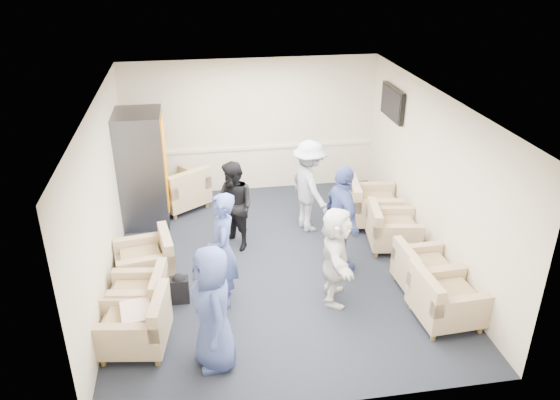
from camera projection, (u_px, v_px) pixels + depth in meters
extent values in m
plane|color=black|center=(275.00, 264.00, 8.79)|extent=(6.00, 6.00, 0.00)
plane|color=white|center=(274.00, 100.00, 7.62)|extent=(6.00, 6.00, 0.00)
cube|color=beige|center=(252.00, 126.00, 10.88)|extent=(5.00, 0.02, 2.70)
cube|color=beige|center=(320.00, 307.00, 5.54)|extent=(5.00, 0.02, 2.70)
cube|color=beige|center=(103.00, 199.00, 7.84)|extent=(0.02, 6.00, 2.70)
cube|color=beige|center=(432.00, 177.00, 8.57)|extent=(0.02, 6.00, 2.70)
cube|color=white|center=(252.00, 148.00, 11.05)|extent=(4.98, 0.04, 0.06)
cube|color=black|center=(392.00, 103.00, 9.86)|extent=(0.07, 1.00, 0.58)
cube|color=black|center=(391.00, 103.00, 9.86)|extent=(0.01, 0.92, 0.50)
cube|color=#4A4A51|center=(394.00, 111.00, 9.93)|extent=(0.04, 0.10, 0.25)
cube|color=tan|center=(135.00, 331.00, 6.90)|extent=(0.93, 0.93, 0.27)
cube|color=#967C52|center=(133.00, 319.00, 6.82)|extent=(0.64, 0.61, 0.10)
cube|color=tan|center=(159.00, 310.00, 6.76)|extent=(0.26, 0.83, 0.39)
cube|color=tan|center=(137.00, 303.00, 7.45)|extent=(0.87, 0.87, 0.25)
cube|color=#967C52|center=(136.00, 293.00, 7.37)|extent=(0.60, 0.57, 0.09)
cube|color=tan|center=(159.00, 284.00, 7.32)|extent=(0.23, 0.78, 0.36)
cube|color=tan|center=(145.00, 267.00, 8.25)|extent=(0.94, 0.94, 0.27)
cube|color=#967C52|center=(144.00, 257.00, 8.17)|extent=(0.65, 0.61, 0.10)
cube|color=tan|center=(166.00, 245.00, 8.20)|extent=(0.27, 0.83, 0.39)
cube|color=tan|center=(446.00, 305.00, 7.38)|extent=(0.88, 0.88, 0.27)
cube|color=#967C52|center=(448.00, 293.00, 7.30)|extent=(0.61, 0.57, 0.10)
cube|color=tan|center=(426.00, 288.00, 7.17)|extent=(0.18, 0.84, 0.39)
cube|color=tan|center=(425.00, 275.00, 8.07)|extent=(0.81, 0.81, 0.26)
cube|color=#967C52|center=(426.00, 265.00, 7.99)|extent=(0.56, 0.53, 0.09)
cube|color=tan|center=(407.00, 260.00, 7.87)|extent=(0.16, 0.78, 0.37)
cube|color=tan|center=(393.00, 234.00, 9.17)|extent=(0.92, 0.92, 0.26)
cube|color=#967C52|center=(394.00, 225.00, 9.09)|extent=(0.63, 0.60, 0.09)
cube|color=tan|center=(375.00, 217.00, 9.03)|extent=(0.26, 0.81, 0.38)
cube|color=tan|center=(373.00, 210.00, 9.93)|extent=(0.99, 0.99, 0.29)
cube|color=#967C52|center=(374.00, 200.00, 9.85)|extent=(0.68, 0.64, 0.10)
cube|color=tan|center=(354.00, 193.00, 9.77)|extent=(0.26, 0.89, 0.41)
cube|color=tan|center=(179.00, 194.00, 10.53)|extent=(1.26, 1.26, 0.30)
cube|color=#967C52|center=(179.00, 184.00, 10.45)|extent=(0.84, 0.85, 0.11)
cube|color=tan|center=(189.00, 183.00, 10.13)|extent=(0.83, 0.64, 0.43)
cube|color=#4A4A51|center=(142.00, 168.00, 9.72)|extent=(0.81, 0.98, 2.06)
cube|color=#FF5505|center=(166.00, 162.00, 9.74)|extent=(0.02, 0.83, 1.65)
cube|color=black|center=(170.00, 205.00, 10.11)|extent=(0.02, 0.49, 0.13)
cube|color=black|center=(180.00, 290.00, 7.81)|extent=(0.27, 0.19, 0.38)
sphere|color=black|center=(179.00, 280.00, 7.73)|extent=(0.19, 0.19, 0.19)
cube|color=white|center=(136.00, 314.00, 6.80)|extent=(0.45, 0.54, 0.14)
imported|color=#3D4F94|center=(213.00, 309.00, 6.40)|extent=(0.65, 0.87, 1.62)
imported|color=#3D4F94|center=(223.00, 251.00, 7.50)|extent=(0.43, 0.64, 1.71)
imported|color=black|center=(234.00, 207.00, 8.95)|extent=(0.89, 0.93, 1.52)
imported|color=silver|center=(309.00, 186.00, 9.52)|extent=(0.89, 1.20, 1.66)
imported|color=#3D4F94|center=(342.00, 219.00, 8.32)|extent=(0.58, 1.07, 1.73)
imported|color=white|center=(336.00, 255.00, 7.63)|extent=(0.71, 1.42, 1.46)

